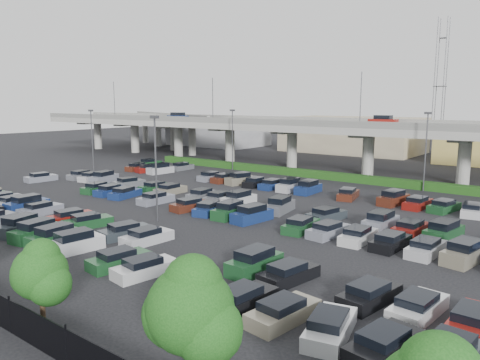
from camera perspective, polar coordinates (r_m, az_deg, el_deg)
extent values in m
plane|color=black|center=(52.41, -3.56, -3.26)|extent=(280.00, 280.00, 0.00)
cube|color=gray|center=(78.20, 12.07, 6.14)|extent=(150.00, 13.00, 1.10)
cube|color=slate|center=(72.57, 9.95, 6.79)|extent=(150.00, 0.50, 1.00)
cube|color=slate|center=(83.83, 13.96, 7.01)|extent=(150.00, 0.50, 1.00)
cylinder|color=gray|center=(121.52, -16.94, 5.23)|extent=(1.80, 1.80, 6.70)
cube|color=slate|center=(121.35, -17.01, 6.72)|extent=(2.60, 9.75, 0.50)
cylinder|color=gray|center=(110.46, -12.69, 5.02)|extent=(1.80, 1.80, 6.70)
cube|color=slate|center=(110.27, -12.75, 6.65)|extent=(2.60, 9.75, 0.50)
cylinder|color=gray|center=(100.13, -7.52, 4.73)|extent=(1.80, 1.80, 6.70)
cube|color=slate|center=(99.92, -7.56, 6.53)|extent=(2.60, 9.75, 0.50)
cylinder|color=gray|center=(90.79, -1.25, 4.32)|extent=(1.80, 1.80, 6.70)
cube|color=slate|center=(90.56, -1.25, 6.31)|extent=(2.60, 9.75, 0.50)
cylinder|color=gray|center=(82.78, 6.34, 3.76)|extent=(1.80, 1.80, 6.70)
cube|color=slate|center=(82.52, 6.38, 5.94)|extent=(2.60, 9.75, 0.50)
cylinder|color=gray|center=(76.51, 15.35, 3.01)|extent=(1.80, 1.80, 6.70)
cube|color=slate|center=(76.23, 15.45, 5.36)|extent=(2.60, 9.75, 0.50)
cylinder|color=gray|center=(72.43, 25.64, 2.06)|extent=(1.80, 1.80, 6.70)
cube|color=slate|center=(72.14, 25.82, 4.54)|extent=(2.60, 9.75, 0.50)
cube|color=navy|center=(95.60, -7.59, 7.49)|extent=(4.40, 1.82, 1.05)
cube|color=black|center=(95.58, -7.60, 7.98)|extent=(2.60, 1.60, 0.65)
cube|color=maroon|center=(78.56, 17.03, 6.74)|extent=(4.40, 1.82, 1.05)
cube|color=black|center=(78.53, 17.06, 7.33)|extent=(2.60, 1.60, 0.65)
cylinder|color=#49494E|center=(105.56, -15.07, 9.32)|extent=(0.14, 0.14, 8.00)
cylinder|color=#49494E|center=(85.09, -3.35, 9.66)|extent=(0.14, 0.14, 8.00)
cylinder|color=#49494E|center=(70.05, 14.50, 9.41)|extent=(0.14, 0.14, 8.00)
cube|color=gray|center=(118.29, -8.95, 7.32)|extent=(50.93, 30.13, 1.10)
cube|color=slate|center=(118.26, -8.96, 7.82)|extent=(47.34, 22.43, 1.00)
cylinder|color=gray|center=(136.61, -11.46, 5.89)|extent=(1.60, 1.60, 6.70)
cylinder|color=gray|center=(125.14, -9.93, 5.62)|extent=(1.60, 1.60, 6.70)
cylinder|color=gray|center=(113.78, -8.09, 5.29)|extent=(1.60, 1.60, 6.70)
cylinder|color=gray|center=(102.57, -5.85, 4.88)|extent=(1.60, 1.60, 6.70)
cube|color=#184213|center=(72.67, 9.50, 0.66)|extent=(66.00, 1.60, 1.10)
cylinder|color=black|center=(27.12, -26.22, -14.48)|extent=(0.10, 0.10, 2.00)
cylinder|color=black|center=(23.10, -20.39, -18.38)|extent=(0.10, 0.10, 2.00)
cylinder|color=#332316|center=(26.82, -22.89, -14.75)|extent=(0.26, 0.26, 1.80)
sphere|color=#144512|center=(26.02, -23.20, -10.32)|extent=(2.79, 2.79, 2.79)
sphere|color=#144512|center=(25.70, -22.20, -11.69)|extent=(2.19, 2.19, 2.19)
sphere|color=#144512|center=(26.55, -23.90, -10.67)|extent=(2.19, 2.19, 2.19)
sphere|color=#144512|center=(25.80, -23.04, -8.62)|extent=(1.89, 1.89, 1.89)
sphere|color=#144512|center=(18.51, -6.11, -15.41)|extent=(3.43, 3.43, 3.43)
sphere|color=#144512|center=(18.35, -3.95, -17.73)|extent=(2.70, 2.70, 2.70)
sphere|color=#144512|center=(19.04, -7.79, -15.92)|extent=(2.70, 2.70, 2.70)
sphere|color=#144512|center=(18.17, -5.80, -12.52)|extent=(2.33, 2.33, 2.33)
cube|color=#2D353A|center=(45.98, -25.18, -5.32)|extent=(2.82, 4.71, 1.05)
cube|color=black|center=(45.79, -25.26, -4.32)|extent=(2.18, 2.91, 0.65)
cube|color=#1A4A24|center=(43.62, -23.51, -5.97)|extent=(2.38, 4.60, 1.05)
cube|color=black|center=(43.41, -23.58, -4.93)|extent=(1.93, 2.79, 0.65)
cube|color=#1A4A24|center=(41.30, -21.64, -6.70)|extent=(2.12, 4.51, 1.05)
cube|color=black|center=(41.08, -21.71, -5.60)|extent=(1.78, 2.70, 0.65)
cube|color=silver|center=(39.03, -19.54, -7.50)|extent=(2.30, 4.58, 1.05)
cube|color=black|center=(38.81, -19.61, -6.34)|extent=(1.88, 2.76, 0.65)
cube|color=#1A4A24|center=(34.76, -14.50, -9.54)|extent=(2.40, 4.61, 0.82)
cube|color=black|center=(34.45, -14.81, -8.63)|extent=(1.90, 2.50, 0.50)
cube|color=silver|center=(32.74, -11.48, -10.63)|extent=(2.49, 4.63, 0.82)
cube|color=black|center=(32.41, -11.79, -9.67)|extent=(1.95, 2.52, 0.50)
cube|color=black|center=(27.44, 0.29, -14.50)|extent=(2.27, 4.57, 0.82)
cube|color=black|center=(27.05, 0.03, -13.42)|extent=(1.83, 2.45, 0.50)
cube|color=gray|center=(26.02, 5.31, -15.95)|extent=(2.40, 4.61, 0.82)
cube|color=black|center=(25.61, 5.08, -14.83)|extent=(1.90, 2.50, 0.50)
cube|color=silver|center=(24.83, 10.94, -17.41)|extent=(2.74, 4.69, 0.82)
cube|color=black|center=(24.39, 10.77, -16.27)|extent=(2.07, 2.60, 0.50)
cube|color=black|center=(23.89, 17.16, -18.82)|extent=(2.55, 4.65, 0.82)
cube|color=black|center=(23.44, 17.07, -17.66)|extent=(1.98, 2.54, 0.50)
cube|color=black|center=(22.81, 24.09, -18.03)|extent=(1.82, 2.73, 0.65)
cube|color=silver|center=(60.24, -27.01, -2.22)|extent=(2.06, 4.50, 0.82)
cube|color=black|center=(60.04, -27.22, -1.66)|extent=(1.73, 2.39, 0.50)
cube|color=silver|center=(57.80, -25.83, -2.59)|extent=(2.17, 4.53, 0.82)
cube|color=black|center=(57.59, -26.05, -2.00)|extent=(1.78, 2.42, 0.50)
cube|color=navy|center=(55.37, -24.55, -2.87)|extent=(1.89, 4.43, 1.05)
cube|color=black|center=(55.21, -24.61, -2.04)|extent=(1.65, 2.63, 0.65)
cube|color=gray|center=(53.02, -23.14, -3.42)|extent=(2.13, 4.52, 0.82)
cube|color=black|center=(52.79, -23.37, -2.79)|extent=(1.76, 2.41, 0.50)
cube|color=maroon|center=(48.39, -19.92, -4.41)|extent=(2.48, 4.63, 0.82)
cube|color=black|center=(48.14, -20.16, -3.72)|extent=(1.94, 2.52, 0.50)
cube|color=#1A4A24|center=(46.14, -18.06, -4.97)|extent=(2.73, 4.69, 0.82)
cube|color=black|center=(45.89, -18.31, -4.25)|extent=(2.06, 2.59, 0.50)
cube|color=#2D353A|center=(41.84, -13.76, -6.24)|extent=(2.64, 4.67, 0.82)
cube|color=black|center=(41.56, -14.01, -5.46)|extent=(2.02, 2.57, 0.50)
cube|color=silver|center=(39.80, -11.26, -6.97)|extent=(2.09, 4.50, 0.82)
cube|color=black|center=(39.50, -11.51, -6.15)|extent=(1.74, 2.39, 0.50)
cube|color=#1A4A24|center=(32.65, 1.79, -10.28)|extent=(2.02, 4.48, 1.05)
cube|color=black|center=(32.38, 1.80, -8.91)|extent=(1.72, 2.67, 0.65)
cube|color=black|center=(31.27, 5.96, -11.47)|extent=(2.51, 4.64, 0.82)
cube|color=black|center=(30.89, 5.79, -10.48)|extent=(1.95, 2.53, 0.50)
cube|color=black|center=(29.00, 15.52, -13.50)|extent=(2.54, 4.64, 0.82)
cube|color=black|center=(28.59, 15.42, -12.48)|extent=(1.97, 2.54, 0.50)
cube|color=silver|center=(28.20, 20.86, -14.48)|extent=(2.25, 4.56, 0.82)
cube|color=black|center=(27.78, 20.81, -13.43)|extent=(1.82, 2.45, 0.50)
cube|color=maroon|center=(27.66, 26.51, -15.36)|extent=(1.94, 4.45, 0.82)
cube|color=black|center=(27.23, 26.52, -14.32)|extent=(1.67, 2.34, 0.50)
cube|color=gray|center=(74.83, -23.09, 0.17)|extent=(2.18, 4.53, 0.82)
cube|color=black|center=(74.65, -23.25, 0.63)|extent=(1.79, 2.42, 0.50)
cube|color=#1A4A24|center=(63.33, -16.94, -1.05)|extent=(2.49, 4.63, 0.82)
cube|color=black|center=(63.11, -17.11, -0.52)|extent=(1.95, 2.52, 0.50)
cube|color=navy|center=(61.14, -15.43, -1.35)|extent=(2.19, 4.54, 0.82)
cube|color=black|center=(60.91, -15.61, -0.80)|extent=(1.79, 2.43, 0.50)
cube|color=navy|center=(59.00, -13.82, -1.67)|extent=(2.65, 4.67, 0.82)
cube|color=black|center=(58.76, -13.99, -1.10)|extent=(2.02, 2.57, 0.50)
cube|color=gray|center=(54.87, -10.22, -2.38)|extent=(1.92, 4.44, 0.82)
cube|color=black|center=(54.62, -10.39, -1.76)|extent=(1.66, 2.34, 0.50)
cube|color=#552416|center=(51.01, -6.05, -3.18)|extent=(2.50, 4.63, 0.82)
cube|color=black|center=(50.74, -6.22, -2.52)|extent=(1.95, 2.53, 0.50)
cube|color=navy|center=(49.20, -3.72, -3.62)|extent=(2.76, 4.70, 0.82)
cube|color=black|center=(48.92, -3.88, -2.94)|extent=(2.08, 2.60, 0.50)
cube|color=#1A4A24|center=(47.45, -1.22, -3.95)|extent=(2.15, 4.53, 1.05)
cube|color=black|center=(47.26, -1.22, -2.99)|extent=(1.80, 2.72, 0.65)
cube|color=navy|center=(45.82, 1.47, -4.44)|extent=(2.37, 4.60, 1.05)
cube|color=black|center=(45.63, 1.47, -3.44)|extent=(1.92, 2.79, 0.65)
cube|color=#1A4A24|center=(42.95, 7.43, -5.64)|extent=(2.12, 4.52, 0.82)
cube|color=black|center=(42.62, 7.32, -4.88)|extent=(1.76, 2.41, 0.50)
cube|color=gray|center=(41.70, 10.72, -6.19)|extent=(2.34, 4.59, 0.82)
cube|color=black|center=(41.36, 10.62, -5.41)|extent=(1.87, 2.48, 0.50)
cube|color=silver|center=(40.59, 14.20, -6.75)|extent=(1.92, 4.44, 0.82)
cube|color=black|center=(40.24, 14.13, -5.96)|extent=(1.65, 2.33, 0.50)
cube|color=black|center=(39.64, 17.88, -7.32)|extent=(2.12, 4.52, 0.82)
cube|color=black|center=(39.29, 17.82, -6.51)|extent=(1.76, 2.41, 0.50)
cube|color=silver|center=(38.87, 21.72, -7.88)|extent=(2.06, 4.49, 0.82)
cube|color=black|center=(38.51, 21.70, -7.06)|extent=(1.72, 2.38, 0.50)
cube|color=gray|center=(38.25, 25.73, -8.26)|extent=(2.63, 4.67, 1.05)
cube|color=black|center=(38.02, 25.82, -7.08)|extent=(2.07, 2.86, 0.65)
cube|color=slate|center=(75.08, -18.74, 0.46)|extent=(2.40, 4.60, 0.82)
cube|color=black|center=(74.88, -18.89, 0.92)|extent=(1.90, 2.49, 0.50)
cube|color=silver|center=(72.82, -17.53, 0.26)|extent=(2.63, 4.67, 0.82)
cube|color=black|center=(72.62, -17.68, 0.73)|extent=(2.01, 2.56, 0.50)
cube|color=gray|center=(70.59, -16.25, 0.13)|extent=(2.65, 4.67, 1.05)
cube|color=black|center=(70.47, -16.28, 0.79)|extent=(2.08, 2.86, 0.65)
cube|color=slate|center=(66.30, -13.43, -0.44)|extent=(2.61, 4.66, 0.82)
cube|color=black|center=(66.07, -13.58, 0.08)|extent=(2.00, 2.56, 0.50)
cube|color=#1A4A24|center=(62.17, -10.23, -0.98)|extent=(2.11, 4.51, 0.82)
cube|color=black|center=(61.93, -10.38, -0.43)|extent=(1.75, 2.40, 0.50)
cube|color=gray|center=(60.19, -8.47, -1.28)|extent=(1.97, 4.46, 0.82)
cube|color=black|center=(59.94, -8.62, -0.71)|extent=(1.68, 2.35, 0.50)
cube|color=slate|center=(56.42, -4.58, -1.93)|extent=(2.18, 4.54, 0.82)
cube|color=black|center=(56.16, -4.72, -1.33)|extent=(1.79, 2.43, 0.50)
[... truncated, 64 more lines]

